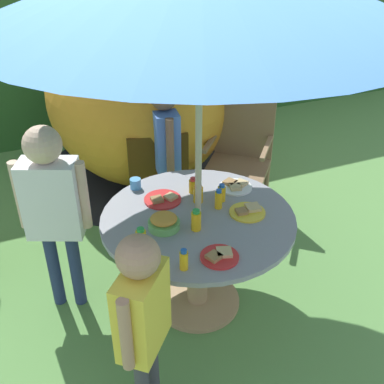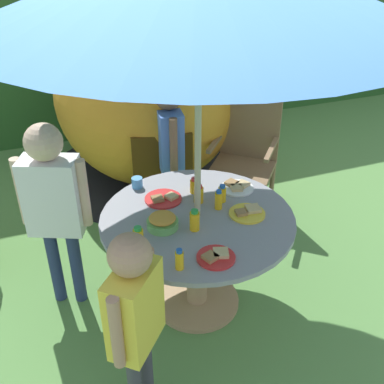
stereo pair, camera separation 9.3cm
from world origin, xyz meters
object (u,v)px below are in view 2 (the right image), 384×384
object	(u,v)px
child_in_yellow_shirt	(135,309)
juice_bottle_mid_right	(219,200)
garden_table	(197,241)
child_in_white_shirt	(53,196)
dome_tent	(147,93)
snack_bowl	(162,221)
child_in_blue_shirt	(169,138)
juice_bottle_mid_left	(194,186)
wooden_chair	(246,150)
juice_bottle_near_right	(179,260)
plate_back_edge	(163,199)
plate_center_back	(216,257)
plate_far_right	(248,213)
juice_bottle_far_left	(199,194)
cup_near	(137,183)
plate_front_edge	(237,187)
juice_bottle_spot_a	(138,238)
juice_bottle_center_front	(222,194)
juice_bottle_near_left	(195,220)

from	to	relation	value
child_in_yellow_shirt	juice_bottle_mid_right	bearing A→B (deg)	-5.32
garden_table	child_in_white_shirt	distance (m)	0.89
dome_tent	snack_bowl	size ratio (longest dim) A/B	12.60
child_in_blue_shirt	juice_bottle_mid_left	size ratio (longest dim) A/B	11.52
wooden_chair	juice_bottle_near_right	bearing A→B (deg)	-87.83
wooden_chair	plate_back_edge	world-z (taller)	wooden_chair
plate_center_back	juice_bottle_near_right	bearing A→B (deg)	-177.68
plate_back_edge	snack_bowl	bearing A→B (deg)	-108.34
plate_far_right	juice_bottle_mid_left	xyz separation A→B (m)	(-0.21, 0.34, 0.04)
garden_table	juice_bottle_far_left	bearing A→B (deg)	66.43
garden_table	child_in_yellow_shirt	xyz separation A→B (m)	(-0.54, -0.62, 0.21)
child_in_white_shirt	plate_far_right	world-z (taller)	child_in_white_shirt
snack_bowl	juice_bottle_mid_left	world-z (taller)	juice_bottle_mid_left
juice_bottle_near_right	juice_bottle_far_left	size ratio (longest dim) A/B	1.01
child_in_yellow_shirt	cup_near	world-z (taller)	child_in_yellow_shirt
cup_near	child_in_white_shirt	bearing A→B (deg)	-167.14
child_in_yellow_shirt	juice_bottle_near_right	world-z (taller)	child_in_yellow_shirt
juice_bottle_mid_left	garden_table	bearing A→B (deg)	-106.96
juice_bottle_mid_left	plate_far_right	bearing A→B (deg)	-58.70
plate_back_edge	juice_bottle_mid_right	size ratio (longest dim) A/B	1.81
wooden_chair	plate_front_edge	bearing A→B (deg)	-80.71
juice_bottle_spot_a	plate_back_edge	bearing A→B (deg)	56.92
dome_tent	snack_bowl	xyz separation A→B (m)	(-0.44, -1.88, -0.07)
juice_bottle_center_front	juice_bottle_mid_left	distance (m)	0.20
plate_back_edge	juice_bottle_mid_right	xyz separation A→B (m)	(0.28, -0.21, 0.05)
child_in_white_shirt	juice_bottle_far_left	size ratio (longest dim) A/B	10.55
dome_tent	juice_bottle_near_left	size ratio (longest dim) A/B	17.49
plate_far_right	juice_bottle_center_front	size ratio (longest dim) A/B	1.87
plate_center_back	cup_near	world-z (taller)	cup_near
garden_table	juice_bottle_far_left	distance (m)	0.29
juice_bottle_mid_right	child_in_blue_shirt	bearing A→B (deg)	91.22
dome_tent	child_in_yellow_shirt	xyz separation A→B (m)	(-0.76, -2.47, -0.08)
wooden_chair	child_in_blue_shirt	distance (m)	0.69
wooden_chair	juice_bottle_center_front	world-z (taller)	wooden_chair
juice_bottle_mid_right	juice_bottle_near_left	bearing A→B (deg)	-144.31
child_in_yellow_shirt	plate_center_back	distance (m)	0.54
juice_bottle_near_right	juice_bottle_center_front	bearing A→B (deg)	48.03
juice_bottle_far_left	cup_near	xyz separation A→B (m)	(-0.31, 0.30, -0.02)
plate_front_edge	juice_bottle_near_right	distance (m)	0.86
plate_front_edge	juice_bottle_center_front	xyz separation A→B (m)	(-0.15, -0.11, 0.04)
child_in_white_shirt	juice_bottle_near_right	world-z (taller)	child_in_white_shirt
child_in_yellow_shirt	plate_front_edge	xyz separation A→B (m)	(0.89, 0.83, -0.02)
snack_bowl	plate_far_right	xyz separation A→B (m)	(0.51, -0.05, -0.03)
child_in_blue_shirt	snack_bowl	distance (m)	1.02
garden_table	juice_bottle_mid_left	size ratio (longest dim) A/B	11.04
wooden_chair	juice_bottle_near_left	world-z (taller)	wooden_chair
juice_bottle_spot_a	cup_near	distance (m)	0.63
garden_table	juice_bottle_near_left	bearing A→B (deg)	-118.21
plate_front_edge	juice_bottle_mid_right	xyz separation A→B (m)	(-0.20, -0.17, 0.05)
child_in_white_shirt	juice_bottle_near_left	xyz separation A→B (m)	(0.71, -0.44, -0.06)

